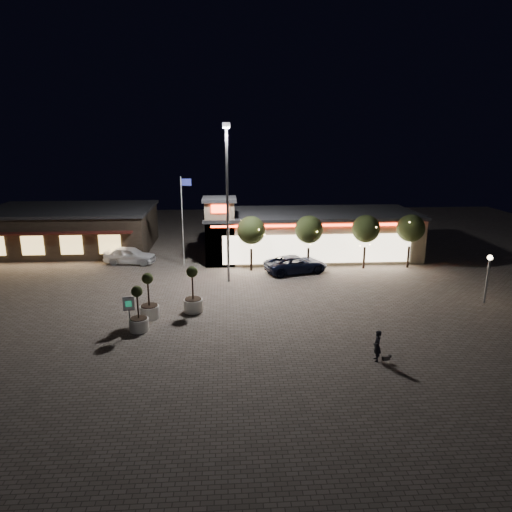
{
  "coord_description": "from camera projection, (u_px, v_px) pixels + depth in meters",
  "views": [
    {
      "loc": [
        1.9,
        -27.18,
        11.49
      ],
      "look_at": [
        4.08,
        6.0,
        2.63
      ],
      "focal_mm": 32.0,
      "sensor_mm": 36.0,
      "label": 1
    }
  ],
  "objects": [
    {
      "name": "planter_mid",
      "position": [
        139.0,
        317.0,
        27.42
      ],
      "size": [
        1.16,
        1.16,
        2.85
      ],
      "color": "white",
      "rests_on": "ground"
    },
    {
      "name": "pedestrian",
      "position": [
        377.0,
        346.0,
        23.77
      ],
      "size": [
        0.45,
        0.64,
        1.67
      ],
      "primitive_type": "imported",
      "rotation": [
        0.0,
        0.0,
        -1.65
      ],
      "color": "black",
      "rests_on": "ground"
    },
    {
      "name": "floodlight_pole",
      "position": [
        227.0,
        195.0,
        35.08
      ],
      "size": [
        0.6,
        0.4,
        12.38
      ],
      "color": "gray",
      "rests_on": "ground"
    },
    {
      "name": "white_sedan",
      "position": [
        130.0,
        255.0,
        41.8
      ],
      "size": [
        4.94,
        2.67,
        1.6
      ],
      "primitive_type": "imported",
      "rotation": [
        0.0,
        0.0,
        1.4
      ],
      "color": "silver",
      "rests_on": "ground"
    },
    {
      "name": "string_tree_a",
      "position": [
        251.0,
        230.0,
        38.99
      ],
      "size": [
        2.42,
        2.42,
        4.79
      ],
      "color": "#332319",
      "rests_on": "ground"
    },
    {
      "name": "string_tree_b",
      "position": [
        309.0,
        230.0,
        39.31
      ],
      "size": [
        2.42,
        2.42,
        4.79
      ],
      "color": "#332319",
      "rests_on": "ground"
    },
    {
      "name": "planter_right",
      "position": [
        193.0,
        298.0,
        30.39
      ],
      "size": [
        1.28,
        1.28,
        3.15
      ],
      "color": "white",
      "rests_on": "ground"
    },
    {
      "name": "flagpole",
      "position": [
        183.0,
        214.0,
        40.24
      ],
      "size": [
        0.95,
        0.1,
        8.0
      ],
      "color": "white",
      "rests_on": "ground"
    },
    {
      "name": "string_tree_d",
      "position": [
        411.0,
        228.0,
        39.88
      ],
      "size": [
        2.42,
        2.42,
        4.79
      ],
      "color": "#332319",
      "rests_on": "ground"
    },
    {
      "name": "pickup_truck",
      "position": [
        296.0,
        264.0,
        39.1
      ],
      "size": [
        5.87,
        3.84,
        1.5
      ],
      "primitive_type": "imported",
      "rotation": [
        0.0,
        0.0,
        1.84
      ],
      "color": "black",
      "rests_on": "ground"
    },
    {
      "name": "valet_sign",
      "position": [
        129.0,
        306.0,
        27.55
      ],
      "size": [
        0.68,
        0.18,
        2.07
      ],
      "color": "gray",
      "rests_on": "ground"
    },
    {
      "name": "lamp_post_east",
      "position": [
        488.0,
        269.0,
        31.61
      ],
      "size": [
        0.36,
        0.36,
        3.48
      ],
      "color": "gray",
      "rests_on": "ground"
    },
    {
      "name": "planter_left",
      "position": [
        149.0,
        304.0,
        29.3
      ],
      "size": [
        1.24,
        1.24,
        3.05
      ],
      "color": "white",
      "rests_on": "ground"
    },
    {
      "name": "retail_building",
      "position": [
        305.0,
        233.0,
        44.33
      ],
      "size": [
        20.4,
        8.4,
        6.1
      ],
      "color": "gray",
      "rests_on": "ground"
    },
    {
      "name": "string_tree_c",
      "position": [
        366.0,
        229.0,
        39.63
      ],
      "size": [
        2.42,
        2.42,
        4.79
      ],
      "color": "#332319",
      "rests_on": "ground"
    },
    {
      "name": "restaurant_building",
      "position": [
        72.0,
        228.0,
        46.86
      ],
      "size": [
        16.4,
        11.0,
        4.3
      ],
      "color": "#382D23",
      "rests_on": "ground"
    },
    {
      "name": "dog",
      "position": [
        387.0,
        357.0,
        23.71
      ],
      "size": [
        0.54,
        0.29,
        0.29
      ],
      "color": "#59514C",
      "rests_on": "ground"
    },
    {
      "name": "ground",
      "position": [
        198.0,
        321.0,
        29.05
      ],
      "size": [
        90.0,
        90.0,
        0.0
      ],
      "primitive_type": "plane",
      "color": "#6F635A",
      "rests_on": "ground"
    }
  ]
}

